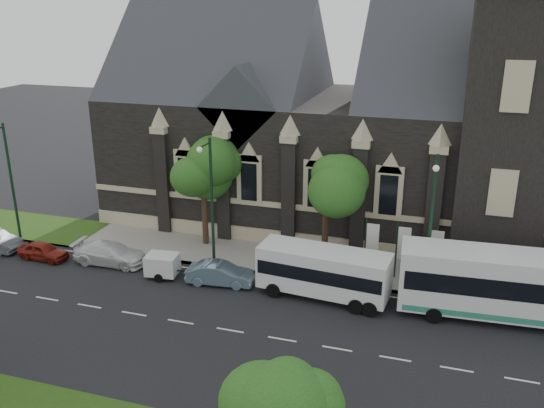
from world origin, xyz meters
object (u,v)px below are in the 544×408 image
at_px(tree_walk_left, 207,171).
at_px(tree_walk_right, 330,180).
at_px(box_trailer, 162,265).
at_px(sedan, 220,274).
at_px(street_lamp_mid, 210,197).
at_px(tour_coach, 525,286).
at_px(shuttle_bus, 324,270).
at_px(tree_park_east, 295,382).
at_px(street_lamp_far, 9,176).
at_px(car_far_white, 110,253).
at_px(banner_flag_center, 401,246).
at_px(banner_flag_right, 433,250).
at_px(street_lamp_near, 431,219).
at_px(car_far_red, 43,251).
at_px(banner_flag_left, 370,242).

bearing_deg(tree_walk_left, tree_walk_right, 0.06).
distance_m(tree_walk_left, box_trailer, 7.69).
bearing_deg(sedan, street_lamp_mid, 26.95).
bearing_deg(tour_coach, shuttle_bus, 179.46).
bearing_deg(tree_park_east, street_lamp_far, 147.90).
xyz_separation_m(tree_walk_left, box_trailer, (-0.80, -5.91, -4.84)).
distance_m(tour_coach, car_far_white, 26.46).
relative_size(banner_flag_center, tour_coach, 0.29).
bearing_deg(shuttle_bus, banner_flag_right, 35.75).
distance_m(tree_walk_right, street_lamp_mid, 8.10).
bearing_deg(sedan, street_lamp_far, 76.58).
relative_size(tree_walk_left, banner_flag_right, 1.91).
bearing_deg(tree_walk_right, box_trailer, -148.88).
bearing_deg(tree_park_east, street_lamp_near, 76.89).
relative_size(tree_walk_right, tour_coach, 0.56).
distance_m(tour_coach, shuttle_bus, 11.36).
relative_size(street_lamp_near, street_lamp_far, 1.00).
bearing_deg(shuttle_bus, car_far_red, -173.25).
bearing_deg(street_lamp_far, banner_flag_right, 3.60).
bearing_deg(shuttle_bus, street_lamp_far, -178.94).
distance_m(street_lamp_far, sedan, 18.06).
xyz_separation_m(tour_coach, sedan, (-18.02, -0.88, -1.45)).
height_order(banner_flag_left, car_far_red, banner_flag_left).
distance_m(tree_walk_left, banner_flag_center, 14.58).
xyz_separation_m(tree_walk_left, street_lamp_far, (-14.20, -3.61, -0.62)).
xyz_separation_m(street_lamp_far, car_far_red, (4.06, -2.29, -4.49)).
height_order(tree_walk_right, banner_flag_right, tree_walk_right).
height_order(street_lamp_near, banner_flag_left, street_lamp_near).
height_order(street_lamp_near, street_lamp_mid, same).
distance_m(tree_walk_left, banner_flag_left, 12.66).
bearing_deg(banner_flag_left, street_lamp_mid, -169.50).
bearing_deg(car_far_white, street_lamp_near, -87.53).
relative_size(street_lamp_mid, tour_coach, 0.65).
height_order(tree_walk_right, banner_flag_left, tree_walk_right).
distance_m(banner_flag_right, sedan, 13.61).
xyz_separation_m(street_lamp_mid, sedan, (1.39, -2.10, -4.40)).
relative_size(street_lamp_far, banner_flag_center, 2.25).
height_order(street_lamp_mid, banner_flag_left, street_lamp_mid).
bearing_deg(tree_walk_right, car_far_white, -160.21).
height_order(tree_park_east, car_far_white, tree_park_east).
height_order(tree_walk_right, tree_walk_left, tree_walk_right).
bearing_deg(street_lamp_far, box_trailer, -9.76).
relative_size(street_lamp_near, banner_flag_center, 2.25).
bearing_deg(tree_walk_right, street_lamp_mid, -153.35).
bearing_deg(tree_walk_left, box_trailer, -97.72).
height_order(banner_flag_center, car_far_white, banner_flag_center).
height_order(box_trailer, sedan, box_trailer).
relative_size(shuttle_bus, car_far_white, 1.58).
xyz_separation_m(shuttle_bus, car_far_white, (-15.08, 0.26, -1.02)).
xyz_separation_m(banner_flag_center, banner_flag_right, (2.00, 0.00, 0.00)).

